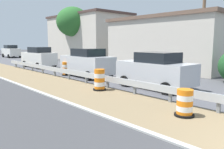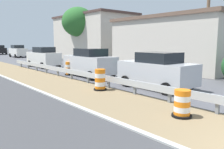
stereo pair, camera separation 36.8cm
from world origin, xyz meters
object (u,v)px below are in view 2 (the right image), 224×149
(utility_pole_near, at_px, (208,13))
(car_lead_far_lane, at_px, (89,63))
(traffic_barrel_nearest, at_px, (182,105))
(traffic_barrel_mid, at_px, (69,69))
(traffic_barrel_close, at_px, (100,81))
(car_trailing_far_lane, at_px, (157,70))
(car_trailing_near_lane, at_px, (18,51))
(car_lead_near_lane, at_px, (44,57))

(utility_pole_near, bearing_deg, car_lead_far_lane, 144.87)
(traffic_barrel_nearest, distance_m, utility_pole_near, 12.14)
(traffic_barrel_mid, xyz_separation_m, utility_pole_near, (8.23, -6.89, 4.33))
(traffic_barrel_close, height_order, car_lead_far_lane, car_lead_far_lane)
(utility_pole_near, bearing_deg, car_trailing_far_lane, -173.17)
(traffic_barrel_nearest, height_order, car_lead_far_lane, car_lead_far_lane)
(traffic_barrel_close, relative_size, car_trailing_near_lane, 0.25)
(traffic_barrel_nearest, bearing_deg, car_lead_far_lane, 73.35)
(car_lead_near_lane, bearing_deg, car_lead_far_lane, 176.92)
(traffic_barrel_nearest, bearing_deg, traffic_barrel_mid, 79.42)
(car_trailing_near_lane, height_order, car_lead_far_lane, car_lead_far_lane)
(utility_pole_near, bearing_deg, traffic_barrel_close, 175.24)
(traffic_barrel_close, xyz_separation_m, car_lead_near_lane, (2.51, 12.96, 0.53))
(car_lead_far_lane, distance_m, car_trailing_far_lane, 6.10)
(traffic_barrel_mid, bearing_deg, car_lead_near_lane, 82.38)
(car_lead_far_lane, bearing_deg, utility_pole_near, -123.42)
(car_trailing_far_lane, relative_size, utility_pole_near, 0.48)
(utility_pole_near, bearing_deg, car_trailing_near_lane, 97.23)
(traffic_barrel_nearest, distance_m, car_lead_near_lane, 18.59)
(traffic_barrel_nearest, height_order, traffic_barrel_mid, traffic_barrel_mid)
(car_lead_far_lane, height_order, car_trailing_far_lane, car_lead_far_lane)
(traffic_barrel_nearest, xyz_separation_m, car_lead_far_lane, (2.93, 9.79, 0.63))
(traffic_barrel_close, height_order, car_trailing_far_lane, car_trailing_far_lane)
(car_lead_near_lane, bearing_deg, traffic_barrel_close, 166.85)
(traffic_barrel_mid, distance_m, car_trailing_near_lane, 25.34)
(car_lead_near_lane, bearing_deg, car_trailing_far_lane, 178.49)
(traffic_barrel_nearest, bearing_deg, car_trailing_near_lane, 80.14)
(traffic_barrel_nearest, bearing_deg, car_trailing_far_lane, 48.78)
(traffic_barrel_close, xyz_separation_m, car_lead_far_lane, (2.38, 4.42, 0.54))
(traffic_barrel_nearest, distance_m, traffic_barrel_mid, 11.64)
(traffic_barrel_close, xyz_separation_m, utility_pole_near, (9.82, -0.82, 4.28))
(traffic_barrel_mid, height_order, car_lead_near_lane, car_lead_near_lane)
(car_lead_near_lane, height_order, car_lead_far_lane, car_lead_far_lane)
(utility_pole_near, bearing_deg, traffic_barrel_mid, 140.07)
(utility_pole_near, bearing_deg, traffic_barrel_nearest, -156.32)
(car_lead_near_lane, relative_size, car_lead_far_lane, 0.96)
(car_lead_far_lane, distance_m, utility_pole_near, 9.84)
(car_lead_near_lane, bearing_deg, traffic_barrel_mid, 170.18)
(traffic_barrel_close, distance_m, car_trailing_near_lane, 31.60)
(car_lead_far_lane, bearing_deg, traffic_barrel_close, 153.45)
(car_trailing_near_lane, distance_m, car_trailing_far_lane, 32.88)
(car_lead_near_lane, distance_m, car_trailing_far_lane, 14.64)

